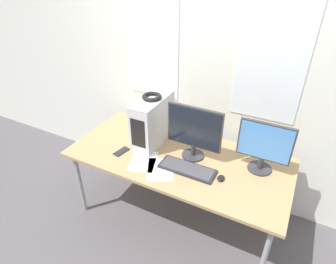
% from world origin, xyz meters
% --- Properties ---
extents(ground_plane, '(14.00, 14.00, 0.00)m').
position_xyz_m(ground_plane, '(0.00, 0.00, 0.00)').
color(ground_plane, '#565156').
extents(wall_back, '(8.00, 0.07, 2.70)m').
position_xyz_m(wall_back, '(0.00, 1.02, 1.35)').
color(wall_back, silver).
rests_on(wall_back, ground_plane).
extents(desk, '(1.91, 0.89, 0.74)m').
position_xyz_m(desk, '(0.00, 0.45, 0.70)').
color(desk, tan).
rests_on(desk, ground_plane).
extents(pc_tower, '(0.20, 0.50, 0.44)m').
position_xyz_m(pc_tower, '(-0.32, 0.55, 0.96)').
color(pc_tower, silver).
rests_on(pc_tower, desk).
extents(headphones, '(0.17, 0.17, 0.04)m').
position_xyz_m(headphones, '(-0.32, 0.56, 1.20)').
color(headphones, black).
rests_on(headphones, pc_tower).
extents(monitor_main, '(0.47, 0.19, 0.48)m').
position_xyz_m(monitor_main, '(0.11, 0.51, 1.00)').
color(monitor_main, '#333338').
rests_on(monitor_main, desk).
extents(monitor_right_near, '(0.42, 0.19, 0.43)m').
position_xyz_m(monitor_right_near, '(0.67, 0.59, 0.98)').
color(monitor_right_near, '#333338').
rests_on(monitor_right_near, desk).
extents(keyboard, '(0.47, 0.18, 0.02)m').
position_xyz_m(keyboard, '(0.14, 0.31, 0.75)').
color(keyboard, '#28282D').
rests_on(keyboard, desk).
extents(mouse, '(0.06, 0.08, 0.02)m').
position_xyz_m(mouse, '(0.43, 0.33, 0.76)').
color(mouse, black).
rests_on(mouse, desk).
extents(cell_phone, '(0.09, 0.16, 0.01)m').
position_xyz_m(cell_phone, '(-0.48, 0.27, 0.75)').
color(cell_phone, '#232328').
rests_on(cell_phone, desk).
extents(paper_sheet_left, '(0.29, 0.35, 0.00)m').
position_xyz_m(paper_sheet_left, '(-0.24, 0.25, 0.74)').
color(paper_sheet_left, white).
rests_on(paper_sheet_left, desk).
extents(paper_sheet_front, '(0.32, 0.36, 0.00)m').
position_xyz_m(paper_sheet_front, '(-0.05, 0.22, 0.74)').
color(paper_sheet_front, white).
rests_on(paper_sheet_front, desk).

